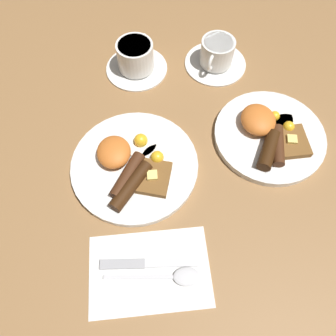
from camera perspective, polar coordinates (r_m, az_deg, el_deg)
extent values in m
plane|color=olive|center=(0.69, -5.76, 0.15)|extent=(3.00, 3.00, 0.00)
cylinder|color=white|center=(0.68, -5.81, 0.45)|extent=(0.26, 0.26, 0.01)
cylinder|color=white|center=(0.70, -4.95, 4.39)|extent=(0.07, 0.07, 0.01)
sphere|color=yellow|center=(0.69, -4.76, 4.81)|extent=(0.03, 0.03, 0.03)
cylinder|color=white|center=(0.67, -1.67, 1.54)|extent=(0.07, 0.07, 0.01)
sphere|color=yellow|center=(0.67, -1.90, 1.91)|extent=(0.03, 0.03, 0.03)
ellipsoid|color=orange|center=(0.67, -9.41, 2.76)|extent=(0.08, 0.07, 0.03)
cylinder|color=#371E0C|center=(0.64, -6.45, -3.08)|extent=(0.10, 0.09, 0.03)
cylinder|color=#452513|center=(0.65, -7.03, -1.30)|extent=(0.10, 0.08, 0.03)
cube|color=brown|center=(0.65, -2.72, -1.64)|extent=(0.09, 0.09, 0.01)
cube|color=#F4E072|center=(0.64, -2.76, -1.24)|extent=(0.02, 0.02, 0.01)
cylinder|color=white|center=(0.75, 17.23, 5.36)|extent=(0.24, 0.24, 0.01)
cylinder|color=white|center=(0.77, 18.07, 8.12)|extent=(0.08, 0.08, 0.01)
sphere|color=yellow|center=(0.76, 18.07, 8.60)|extent=(0.02, 0.02, 0.02)
cylinder|color=white|center=(0.76, 20.16, 6.32)|extent=(0.08, 0.08, 0.01)
sphere|color=yellow|center=(0.75, 20.24, 6.74)|extent=(0.03, 0.03, 0.03)
ellipsoid|color=orange|center=(0.73, 15.43, 8.11)|extent=(0.08, 0.07, 0.04)
cylinder|color=#341C0A|center=(0.70, 17.14, 3.00)|extent=(0.09, 0.07, 0.03)
cylinder|color=#462513|center=(0.72, 18.61, 3.75)|extent=(0.10, 0.05, 0.02)
cube|color=brown|center=(0.74, 20.55, 4.30)|extent=(0.08, 0.07, 0.01)
cube|color=#F4E072|center=(0.73, 20.80, 4.72)|extent=(0.02, 0.02, 0.01)
cylinder|color=white|center=(0.85, -5.47, 17.00)|extent=(0.15, 0.15, 0.01)
cylinder|color=white|center=(0.83, -5.70, 18.85)|extent=(0.09, 0.09, 0.07)
cylinder|color=brown|center=(0.81, -5.91, 20.46)|extent=(0.08, 0.08, 0.00)
torus|color=white|center=(0.85, -4.44, 20.90)|extent=(0.04, 0.03, 0.05)
cylinder|color=white|center=(0.87, 8.23, 17.67)|extent=(0.15, 0.15, 0.01)
cylinder|color=white|center=(0.84, 8.55, 19.36)|extent=(0.08, 0.08, 0.06)
cylinder|color=brown|center=(0.83, 8.83, 20.82)|extent=(0.07, 0.07, 0.00)
torus|color=white|center=(0.81, 7.56, 17.82)|extent=(0.04, 0.03, 0.04)
cube|color=white|center=(0.61, -2.98, -17.41)|extent=(0.16, 0.22, 0.01)
cube|color=silver|center=(0.61, 0.76, -16.17)|extent=(0.03, 0.10, 0.00)
cube|color=#9E9EA3|center=(0.61, -7.95, -16.22)|extent=(0.03, 0.08, 0.01)
ellipsoid|color=silver|center=(0.60, 3.28, -18.37)|extent=(0.04, 0.05, 0.01)
cube|color=silver|center=(0.61, -5.20, -18.39)|extent=(0.03, 0.12, 0.00)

